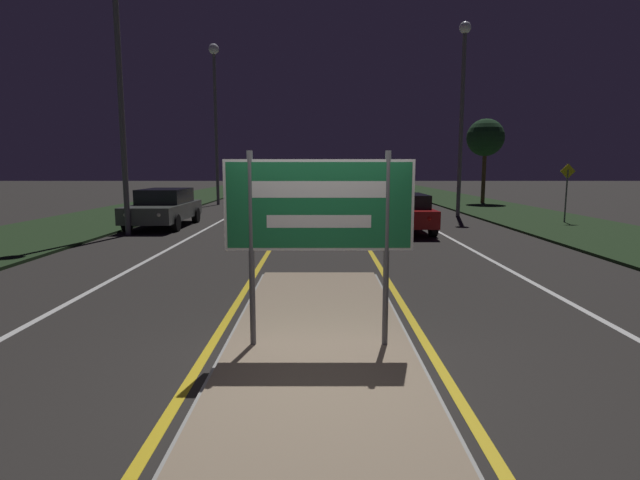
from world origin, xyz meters
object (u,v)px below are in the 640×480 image
Objects in this scene: highway_sign at (320,212)px; streetlight_left_far at (216,96)px; car_receding_0 at (401,211)px; car_receding_2 at (348,186)px; car_receding_1 at (363,192)px; streetlight_right_near at (464,93)px; warning_sign at (568,187)px; car_approaching_0 at (165,207)px; streetlight_left_near at (118,34)px.

streetlight_left_far is at bearing 104.18° from highway_sign.
car_receding_2 reaches higher than car_receding_0.
car_receding_1 is at bearing -6.03° from streetlight_left_far.
highway_sign is 18.91m from streetlight_right_near.
warning_sign reaches higher than car_receding_2.
car_receding_1 is 2.09× the size of warning_sign.
streetlight_left_far reaches higher than highway_sign.
car_receding_0 is at bearing -88.73° from car_receding_2.
car_approaching_0 reaches higher than car_receding_0.
car_receding_1 reaches higher than car_receding_2.
streetlight_right_near is 1.96× the size of car_receding_0.
highway_sign is at bearing -110.41° from streetlight_right_near.
highway_sign is 0.27× the size of streetlight_right_near.
highway_sign reaches higher than car_receding_0.
streetlight_right_near is 6.28m from warning_sign.
streetlight_left_near is 16.71m from car_receding_1.
highway_sign is at bearing -93.66° from car_receding_2.
streetlight_left_far is 1.94× the size of car_receding_1.
warning_sign is at bearing 18.66° from car_receding_0.
highway_sign is 0.25× the size of streetlight_left_far.
highway_sign reaches higher than car_receding_2.
warning_sign is (16.03, -10.59, -4.99)m from streetlight_left_far.
car_approaching_0 is at bearing -88.73° from streetlight_left_far.
car_receding_2 is (2.30, 36.02, -0.99)m from highway_sign.
streetlight_right_near is at bearing -29.79° from streetlight_left_far.
car_receding_2 is 23.28m from warning_sign.
car_receding_0 is (2.84, 11.65, -1.01)m from highway_sign.
streetlight_right_near reaches higher than warning_sign.
streetlight_left_near reaches higher than highway_sign.
highway_sign is 0.48× the size of car_receding_1.
warning_sign reaches higher than car_approaching_0.
car_receding_1 is (2.48, 23.68, -0.94)m from highway_sign.
highway_sign is 0.55× the size of car_receding_2.
car_receding_2 is (-4.15, 18.68, -4.87)m from streetlight_right_near.
car_approaching_0 is 2.03× the size of warning_sign.
highway_sign reaches higher than car_receding_1.
streetlight_right_near is 19.74m from car_receding_2.
car_receding_0 is at bearing -122.39° from streetlight_right_near.
streetlight_left_near is 13.89m from streetlight_left_far.
streetlight_right_near is 1.83× the size of car_approaching_0.
highway_sign is 17.10m from warning_sign.
streetlight_right_near is at bearing 57.61° from car_receding_0.
streetlight_left_far is 2.00× the size of car_approaching_0.
streetlight_left_near is at bearing -168.53° from warning_sign.
streetlight_right_near is 2.05× the size of car_receding_2.
car_approaching_0 is at bearing -109.89° from car_receding_2.
streetlight_left_far is 16.81m from car_receding_0.
streetlight_left_far reaches higher than car_receding_2.
streetlight_right_near reaches higher than car_receding_1.
warning_sign is at bearing -33.45° from streetlight_left_far.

